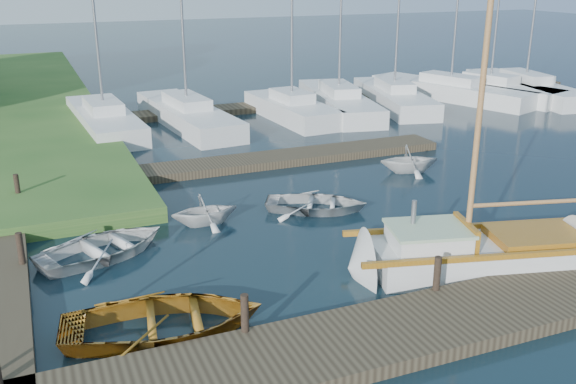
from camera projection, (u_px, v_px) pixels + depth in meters
name	position (u px, v px, depth m)	size (l,w,h in m)	color
ground	(288.00, 232.00, 18.23)	(160.00, 160.00, 0.00)	black
near_dock	(402.00, 331.00, 12.95)	(18.00, 2.20, 0.30)	#322A1E
far_dock	(271.00, 160.00, 24.57)	(14.00, 1.60, 0.30)	#322A1E
pontoon	(343.00, 100.00, 35.75)	(30.00, 1.60, 0.30)	#322A1E
mooring_post_1	(245.00, 313.00, 12.55)	(0.16, 0.16, 0.80)	black
mooring_post_2	(437.00, 273.00, 14.19)	(0.16, 0.16, 0.80)	black
mooring_post_4	(20.00, 248.00, 15.46)	(0.16, 0.16, 0.80)	black
mooring_post_5	(17.00, 187.00, 19.82)	(0.16, 0.16, 0.80)	black
sailboat	(479.00, 256.00, 15.91)	(7.41, 3.66, 9.83)	silver
dinghy	(164.00, 316.00, 13.00)	(2.92, 4.08, 0.85)	#864B0F
tender_a	(103.00, 244.00, 16.56)	(2.47, 3.46, 0.72)	silver
tender_b	(204.00, 208.00, 18.62)	(1.68, 1.95, 1.03)	silver
tender_c	(316.00, 201.00, 19.73)	(2.22, 3.11, 0.64)	silver
tender_d	(409.00, 157.00, 23.41)	(1.84, 2.13, 1.12)	silver
marina_boat_0	(104.00, 118.00, 29.57)	(2.68, 8.76, 11.93)	silver
marina_boat_1	(187.00, 113.00, 30.57)	(3.09, 9.61, 9.44)	silver
marina_boat_2	(292.00, 107.00, 31.74)	(2.63, 7.10, 11.15)	silver
marina_boat_3	(339.00, 100.00, 33.60)	(3.97, 9.64, 12.54)	silver
marina_boat_4	(394.00, 96.00, 34.71)	(4.13, 8.90, 11.18)	silver
marina_boat_5	(450.00, 89.00, 36.58)	(5.41, 10.01, 10.49)	silver
marina_boat_6	(490.00, 88.00, 36.93)	(4.55, 8.74, 9.17)	silver
marina_boat_7	(525.00, 86.00, 37.43)	(3.64, 10.16, 12.37)	silver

